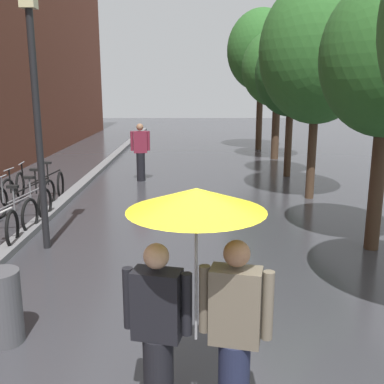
{
  "coord_description": "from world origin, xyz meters",
  "views": [
    {
      "loc": [
        0.01,
        -2.79,
        2.82
      ],
      "look_at": [
        0.02,
        3.54,
        1.35
      ],
      "focal_mm": 42.26,
      "sensor_mm": 36.0,
      "label": 1
    }
  ],
  "objects_px": {
    "street_tree_3": "(291,74)",
    "parked_bicycle_6": "(28,192)",
    "couple_under_umbrella": "(196,276)",
    "pedestrian_walking_midground": "(140,152)",
    "parked_bicycle_4": "(5,214)",
    "parked_bicycle_5": "(22,202)",
    "street_tree_2": "(318,52)",
    "parked_bicycle_7": "(40,184)",
    "street_lamp_post": "(36,104)",
    "litter_bin": "(2,307)",
    "street_tree_4": "(278,69)",
    "street_tree_5": "(261,51)"
  },
  "relations": [
    {
      "from": "street_tree_3",
      "to": "parked_bicycle_6",
      "type": "relative_size",
      "value": 3.98
    },
    {
      "from": "couple_under_umbrella",
      "to": "pedestrian_walking_midground",
      "type": "relative_size",
      "value": 1.18
    },
    {
      "from": "street_tree_3",
      "to": "pedestrian_walking_midground",
      "type": "relative_size",
      "value": 2.59
    },
    {
      "from": "parked_bicycle_4",
      "to": "pedestrian_walking_midground",
      "type": "height_order",
      "value": "pedestrian_walking_midground"
    },
    {
      "from": "parked_bicycle_5",
      "to": "couple_under_umbrella",
      "type": "height_order",
      "value": "couple_under_umbrella"
    },
    {
      "from": "street_tree_2",
      "to": "parked_bicycle_7",
      "type": "height_order",
      "value": "street_tree_2"
    },
    {
      "from": "parked_bicycle_5",
      "to": "street_lamp_post",
      "type": "bearing_deg",
      "value": -59.23
    },
    {
      "from": "street_lamp_post",
      "to": "litter_bin",
      "type": "height_order",
      "value": "street_lamp_post"
    },
    {
      "from": "parked_bicycle_5",
      "to": "parked_bicycle_7",
      "type": "relative_size",
      "value": 1.0
    },
    {
      "from": "street_tree_4",
      "to": "parked_bicycle_6",
      "type": "bearing_deg",
      "value": -133.57
    },
    {
      "from": "street_tree_5",
      "to": "parked_bicycle_7",
      "type": "bearing_deg",
      "value": -126.54
    },
    {
      "from": "street_tree_3",
      "to": "street_lamp_post",
      "type": "bearing_deg",
      "value": -130.24
    },
    {
      "from": "street_tree_5",
      "to": "litter_bin",
      "type": "xyz_separation_m",
      "value": [
        -5.21,
        -16.25,
        -3.97
      ]
    },
    {
      "from": "litter_bin",
      "to": "street_tree_5",
      "type": "bearing_deg",
      "value": 72.24
    },
    {
      "from": "street_tree_3",
      "to": "parked_bicycle_4",
      "type": "distance_m",
      "value": 9.38
    },
    {
      "from": "parked_bicycle_5",
      "to": "pedestrian_walking_midground",
      "type": "xyz_separation_m",
      "value": [
        2.13,
        4.14,
        0.52
      ]
    },
    {
      "from": "parked_bicycle_7",
      "to": "litter_bin",
      "type": "xyz_separation_m",
      "value": [
        1.8,
        -6.8,
        0.05
      ]
    },
    {
      "from": "litter_bin",
      "to": "street_tree_3",
      "type": "bearing_deg",
      "value": 62.03
    },
    {
      "from": "parked_bicycle_6",
      "to": "couple_under_umbrella",
      "type": "bearing_deg",
      "value": -61.09
    },
    {
      "from": "street_tree_4",
      "to": "street_tree_2",
      "type": "bearing_deg",
      "value": -92.33
    },
    {
      "from": "street_lamp_post",
      "to": "street_tree_2",
      "type": "bearing_deg",
      "value": 33.45
    },
    {
      "from": "street_tree_2",
      "to": "pedestrian_walking_midground",
      "type": "relative_size",
      "value": 3.08
    },
    {
      "from": "parked_bicycle_7",
      "to": "parked_bicycle_5",
      "type": "bearing_deg",
      "value": -83.34
    },
    {
      "from": "parked_bicycle_7",
      "to": "pedestrian_walking_midground",
      "type": "bearing_deg",
      "value": 43.83
    },
    {
      "from": "street_tree_5",
      "to": "couple_under_umbrella",
      "type": "relative_size",
      "value": 2.99
    },
    {
      "from": "street_tree_4",
      "to": "street_lamp_post",
      "type": "xyz_separation_m",
      "value": [
        -5.94,
        -10.37,
        -0.97
      ]
    },
    {
      "from": "litter_bin",
      "to": "parked_bicycle_6",
      "type": "bearing_deg",
      "value": 106.89
    },
    {
      "from": "parked_bicycle_4",
      "to": "parked_bicycle_7",
      "type": "xyz_separation_m",
      "value": [
        -0.22,
        2.8,
        0.0
      ]
    },
    {
      "from": "street_lamp_post",
      "to": "street_tree_4",
      "type": "bearing_deg",
      "value": 60.19
    },
    {
      "from": "street_tree_5",
      "to": "parked_bicycle_4",
      "type": "relative_size",
      "value": 5.4
    },
    {
      "from": "parked_bicycle_5",
      "to": "parked_bicycle_6",
      "type": "xyz_separation_m",
      "value": [
        -0.2,
        0.93,
        0.0
      ]
    },
    {
      "from": "street_tree_5",
      "to": "parked_bicycle_6",
      "type": "bearing_deg",
      "value": -123.86
    },
    {
      "from": "litter_bin",
      "to": "pedestrian_walking_midground",
      "type": "xyz_separation_m",
      "value": [
        0.56,
        9.06,
        0.47
      ]
    },
    {
      "from": "street_tree_3",
      "to": "street_tree_5",
      "type": "relative_size",
      "value": 0.73
    },
    {
      "from": "street_tree_3",
      "to": "litter_bin",
      "type": "relative_size",
      "value": 5.34
    },
    {
      "from": "street_tree_2",
      "to": "street_tree_4",
      "type": "relative_size",
      "value": 1.07
    },
    {
      "from": "parked_bicycle_4",
      "to": "pedestrian_walking_midground",
      "type": "bearing_deg",
      "value": 67.15
    },
    {
      "from": "parked_bicycle_7",
      "to": "parked_bicycle_4",
      "type": "bearing_deg",
      "value": -85.46
    },
    {
      "from": "street_tree_4",
      "to": "parked_bicycle_6",
      "type": "height_order",
      "value": "street_tree_4"
    },
    {
      "from": "parked_bicycle_5",
      "to": "couple_under_umbrella",
      "type": "bearing_deg",
      "value": -58.88
    },
    {
      "from": "parked_bicycle_5",
      "to": "street_tree_3",
      "type": "bearing_deg",
      "value": 35.81
    },
    {
      "from": "parked_bicycle_6",
      "to": "parked_bicycle_7",
      "type": "height_order",
      "value": "same"
    },
    {
      "from": "parked_bicycle_4",
      "to": "parked_bicycle_5",
      "type": "distance_m",
      "value": 0.92
    },
    {
      "from": "litter_bin",
      "to": "street_tree_4",
      "type": "bearing_deg",
      "value": 67.92
    },
    {
      "from": "parked_bicycle_5",
      "to": "pedestrian_walking_midground",
      "type": "distance_m",
      "value": 4.69
    },
    {
      "from": "parked_bicycle_5",
      "to": "pedestrian_walking_midground",
      "type": "relative_size",
      "value": 0.65
    },
    {
      "from": "parked_bicycle_4",
      "to": "parked_bicycle_6",
      "type": "relative_size",
      "value": 1.01
    },
    {
      "from": "parked_bicycle_6",
      "to": "pedestrian_walking_midground",
      "type": "distance_m",
      "value": 4.0
    },
    {
      "from": "couple_under_umbrella",
      "to": "pedestrian_walking_midground",
      "type": "bearing_deg",
      "value": 98.83
    },
    {
      "from": "parked_bicycle_4",
      "to": "parked_bicycle_7",
      "type": "relative_size",
      "value": 1.01
    }
  ]
}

